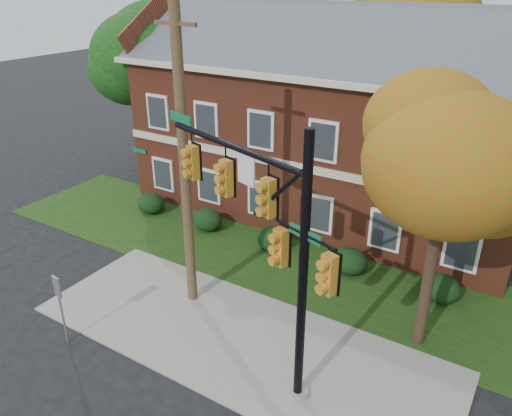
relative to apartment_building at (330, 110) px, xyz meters
The scene contains 15 objects.
ground 13.11m from the apartment_building, 80.50° to the right, with size 120.00×120.00×0.00m, color black.
sidewalk 12.18m from the apartment_building, 79.65° to the right, with size 14.00×5.00×0.08m, color gray.
grass_strip 8.01m from the apartment_building, 71.43° to the right, with size 30.00×6.00×0.04m, color #193811.
apartment_building is the anchor object (origin of this frame).
hedge_far_left 9.82m from the apartment_building, 143.11° to the right, with size 1.40×1.26×1.05m, color black.
hedge_left 7.73m from the apartment_building, 123.67° to the right, with size 1.40×1.26×1.05m, color black.
hedge_center 6.89m from the apartment_building, 90.00° to the right, with size 1.40×1.26×1.05m, color black.
hedge_right 7.73m from the apartment_building, 56.33° to the right, with size 1.40×1.26×1.05m, color black.
hedge_far_right 9.82m from the apartment_building, 36.89° to the right, with size 1.40×1.26×1.05m, color black.
tree_near_right 10.97m from the apartment_building, 48.23° to the right, with size 4.50×4.25×8.58m.
tree_left_rear 9.94m from the apartment_building, behind, with size 5.40×5.10×8.88m.
tree_far_rear 8.84m from the apartment_building, 80.29° to the left, with size 6.84×6.46×11.52m.
traffic_signal 12.10m from the apartment_building, 73.57° to the right, with size 6.68×2.34×7.78m.
utility_pole 9.98m from the apartment_building, 93.78° to the right, with size 1.61×0.37×10.33m.
sign_post 14.58m from the apartment_building, 100.66° to the right, with size 0.36×0.09×2.48m.
Camera 1 is at (7.32, -9.63, 10.79)m, focal length 35.00 mm.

